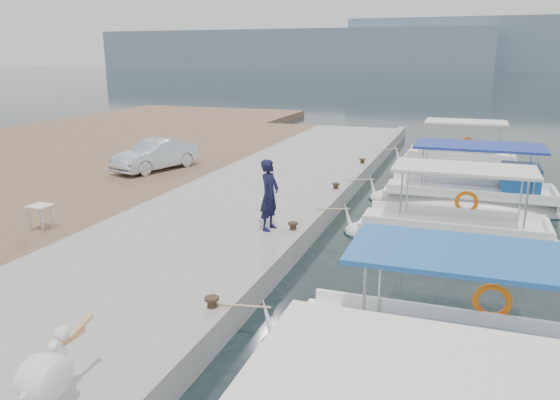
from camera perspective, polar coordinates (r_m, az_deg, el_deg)
The scene contains 14 objects.
ground at distance 13.62m, azimuth 0.82°, elevation -7.60°, with size 400.00×400.00×0.00m, color black.
concrete_quay at distance 18.98m, azimuth -3.05°, elevation -0.29°, with size 6.00×40.00×0.50m, color gray.
quay_curb at distance 18.07m, azimuth 5.14°, elevation -0.09°, with size 0.44×40.00×0.12m, color gray.
cobblestone_strip at distance 21.32m, azimuth -15.61°, elevation 0.87°, with size 4.00×40.00×0.50m, color brown.
distant_hills at distance 215.01m, azimuth 26.77°, elevation 13.97°, with size 330.00×60.00×18.00m.
fishing_caique_b at distance 9.97m, azimuth 19.22°, elevation -16.69°, with size 7.41×2.21×2.83m.
fishing_caique_c at distance 16.39m, azimuth 17.58°, elevation -3.91°, with size 6.36×2.13×2.83m.
fishing_caique_d at distance 20.46m, azimuth 19.39°, elevation -0.18°, with size 7.13×2.43×2.83m.
fishing_caique_e at distance 27.57m, azimuth 18.20°, elevation 3.50°, with size 6.14×2.33×2.83m.
mooring_bollards at distance 14.82m, azimuth 1.37°, elevation -2.85°, with size 0.28×20.28×0.33m.
pelican at distance 8.29m, azimuth -23.16°, elevation -16.41°, with size 0.48×1.40×1.10m.
fisherman at distance 15.00m, azimuth -1.11°, elevation 0.53°, with size 0.72×0.47×1.98m, color black.
parked_car at distance 23.71m, azimuth -12.86°, elevation 4.62°, with size 1.36×3.89×1.28m, color #ADBBC6.
folding_table at distance 16.41m, azimuth -23.74°, elevation -1.19°, with size 0.55×0.55×0.73m.
Camera 1 is at (3.93, -11.96, 5.20)m, focal length 35.00 mm.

